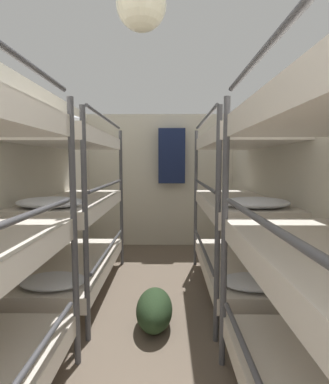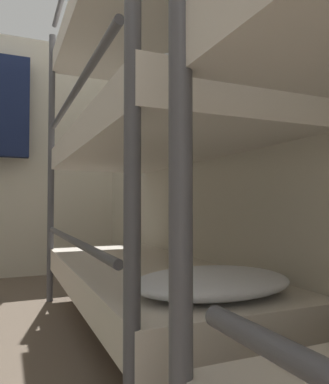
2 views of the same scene
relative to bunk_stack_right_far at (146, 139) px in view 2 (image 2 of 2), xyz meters
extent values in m
cube|color=beige|center=(0.39, -0.77, 0.13)|extent=(0.06, 5.60, 2.24)
cylinder|color=#4C4C51|center=(-0.35, -1.12, -0.06)|extent=(0.04, 0.04, 1.86)
cylinder|color=#4C4C51|center=(-0.35, -0.84, -0.06)|extent=(0.04, 0.04, 1.86)
cylinder|color=#4C4C51|center=(-0.35, 0.98, -0.06)|extent=(0.04, 0.04, 1.86)
cube|color=silver|center=(0.01, 0.07, -0.70)|extent=(0.71, 1.86, 0.14)
ellipsoid|color=white|center=(0.01, -0.62, -0.59)|extent=(0.57, 0.40, 0.09)
cylinder|color=#4C4C51|center=(-0.35, 0.07, -0.49)|extent=(0.03, 1.58, 0.03)
cube|color=silver|center=(0.01, 0.07, -0.01)|extent=(0.71, 1.86, 0.14)
ellipsoid|color=white|center=(0.01, -0.62, 0.10)|extent=(0.57, 0.40, 0.09)
cylinder|color=#4C4C51|center=(-0.35, 0.07, 0.20)|extent=(0.03, 1.58, 0.03)
cube|color=silver|center=(0.01, 0.07, 0.68)|extent=(0.71, 1.86, 0.14)
cube|color=#192347|center=(-0.67, 1.85, 0.55)|extent=(0.44, 0.12, 0.90)
camera|label=1|loc=(-0.74, -3.13, 0.44)|focal=28.00mm
camera|label=2|loc=(-0.64, -1.73, -0.33)|focal=35.00mm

